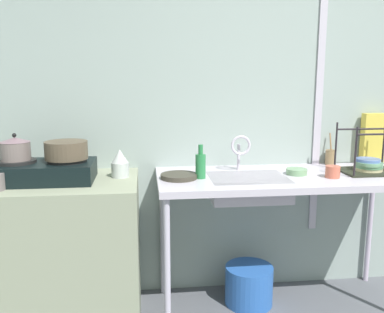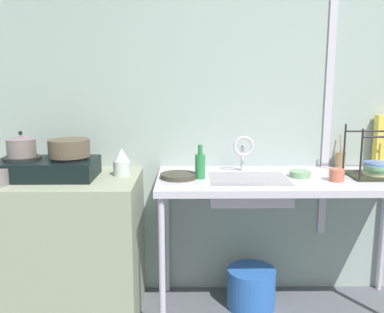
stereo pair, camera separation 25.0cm
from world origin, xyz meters
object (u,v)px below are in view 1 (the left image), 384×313
(pot_on_left_burner, at_px, (15,149))
(frying_pan, at_px, (179,176))
(pot_on_right_burner, at_px, (66,150))
(utensil_jar, at_px, (330,157))
(percolator, at_px, (120,164))
(bucket_on_floor, at_px, (249,285))
(faucet, at_px, (240,148))
(bottle_by_sink, at_px, (201,165))
(small_bowl_on_drainboard, at_px, (297,172))
(cereal_box, at_px, (373,139))
(cup_by_rack, at_px, (333,172))
(stove, at_px, (42,171))
(sink_basin, at_px, (248,187))
(dish_rack, at_px, (369,165))

(pot_on_left_burner, xyz_separation_m, frying_pan, (0.93, -0.02, -0.18))
(pot_on_right_burner, distance_m, utensil_jar, 1.75)
(percolator, bearing_deg, bucket_on_floor, 0.60)
(faucet, bearing_deg, bottle_by_sink, -149.69)
(small_bowl_on_drainboard, xyz_separation_m, utensil_jar, (0.34, 0.27, 0.04))
(frying_pan, bearing_deg, percolator, 167.24)
(cereal_box, bearing_deg, cup_by_rack, -142.96)
(pot_on_left_burner, relative_size, frying_pan, 0.78)
(stove, height_order, sink_basin, stove)
(frying_pan, distance_m, bucket_on_floor, 0.91)
(pot_on_right_burner, xyz_separation_m, small_bowl_on_drainboard, (1.39, 0.00, -0.16))
(pot_on_left_burner, bearing_deg, dish_rack, 0.28)
(cup_by_rack, height_order, small_bowl_on_drainboard, cup_by_rack)
(percolator, bearing_deg, pot_on_right_burner, -168.94)
(sink_basin, bearing_deg, frying_pan, 178.23)
(bucket_on_floor, bearing_deg, frying_pan, -169.44)
(stove, bearing_deg, pot_on_left_burner, 180.00)
(pot_on_left_burner, distance_m, frying_pan, 0.95)
(faucet, xyz_separation_m, bucket_on_floor, (0.06, -0.07, -0.92))
(stove, bearing_deg, frying_pan, -1.48)
(pot_on_left_burner, bearing_deg, cup_by_rack, -3.15)
(faucet, distance_m, cereal_box, 0.98)
(stove, height_order, small_bowl_on_drainboard, stove)
(percolator, height_order, utensil_jar, utensil_jar)
(sink_basin, bearing_deg, pot_on_right_burner, 178.21)
(frying_pan, bearing_deg, cup_by_rack, -5.07)
(pot_on_right_burner, bearing_deg, bucket_on_floor, 3.44)
(small_bowl_on_drainboard, distance_m, cereal_box, 0.71)
(dish_rack, xyz_separation_m, utensil_jar, (-0.14, 0.26, 0.01))
(pot_on_right_burner, relative_size, utensil_jar, 1.11)
(percolator, xyz_separation_m, cup_by_rack, (1.27, -0.16, -0.05))
(sink_basin, relative_size, faucet, 2.00)
(small_bowl_on_drainboard, bearing_deg, stove, -179.88)
(sink_basin, bearing_deg, bucket_on_floor, 62.68)
(faucet, relative_size, small_bowl_on_drainboard, 1.82)
(utensil_jar, distance_m, bucket_on_floor, 1.04)
(dish_rack, bearing_deg, percolator, 178.24)
(pot_on_left_burner, height_order, bottle_by_sink, pot_on_left_burner)
(faucet, relative_size, bucket_on_floor, 0.74)
(small_bowl_on_drainboard, xyz_separation_m, bucket_on_floor, (-0.27, 0.06, -0.78))
(sink_basin, bearing_deg, pot_on_left_burner, 178.59)
(percolator, bearing_deg, sink_basin, -6.84)
(sink_basin, xyz_separation_m, faucet, (-0.01, 0.17, 0.22))
(faucet, bearing_deg, stove, -173.51)
(small_bowl_on_drainboard, distance_m, utensil_jar, 0.43)
(sink_basin, height_order, faucet, faucet)
(dish_rack, height_order, small_bowl_on_drainboard, dish_rack)
(faucet, distance_m, cup_by_rack, 0.58)
(pot_on_right_burner, relative_size, bucket_on_floor, 0.77)
(frying_pan, xyz_separation_m, bucket_on_floor, (0.47, 0.09, -0.78))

